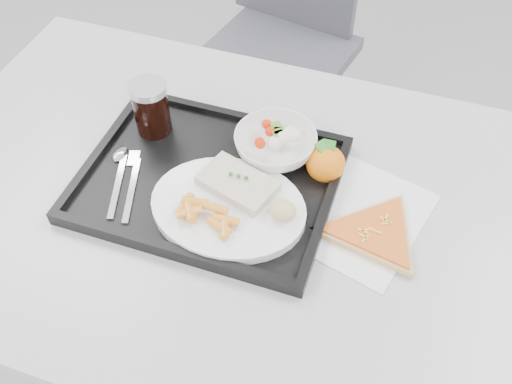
% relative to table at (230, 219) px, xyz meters
% --- Properties ---
extents(table, '(1.20, 0.80, 0.75)m').
position_rel_table_xyz_m(table, '(0.00, 0.00, 0.00)').
color(table, '#B3B3B5').
rests_on(table, ground).
extents(chair, '(0.49, 0.49, 0.93)m').
position_rel_table_xyz_m(chair, '(-0.16, 0.89, -0.15)').
color(chair, '#3B3B43').
rests_on(chair, ground).
extents(tray, '(0.45, 0.35, 0.03)m').
position_rel_table_xyz_m(tray, '(-0.04, 0.02, 0.08)').
color(tray, black).
rests_on(tray, table).
extents(dinner_plate, '(0.27, 0.27, 0.02)m').
position_rel_table_xyz_m(dinner_plate, '(0.02, -0.04, 0.09)').
color(dinner_plate, white).
rests_on(dinner_plate, tray).
extents(fish_fillet, '(0.15, 0.11, 0.03)m').
position_rel_table_xyz_m(fish_fillet, '(0.02, 0.00, 0.11)').
color(fish_fillet, beige).
rests_on(fish_fillet, dinner_plate).
extents(bread_roll, '(0.05, 0.04, 0.03)m').
position_rel_table_xyz_m(bread_roll, '(0.11, -0.04, 0.12)').
color(bread_roll, beige).
rests_on(bread_roll, dinner_plate).
extents(salad_bowl, '(0.15, 0.15, 0.05)m').
position_rel_table_xyz_m(salad_bowl, '(0.05, 0.11, 0.11)').
color(salad_bowl, white).
rests_on(salad_bowl, tray).
extents(cola_glass, '(0.07, 0.07, 0.11)m').
position_rel_table_xyz_m(cola_glass, '(-0.19, 0.10, 0.14)').
color(cola_glass, black).
rests_on(cola_glass, tray).
extents(cutlery, '(0.11, 0.17, 0.01)m').
position_rel_table_xyz_m(cutlery, '(-0.19, -0.03, 0.08)').
color(cutlery, silver).
rests_on(cutlery, tray).
extents(napkin, '(0.30, 0.30, 0.00)m').
position_rel_table_xyz_m(napkin, '(0.21, 0.04, 0.07)').
color(napkin, white).
rests_on(napkin, table).
extents(tangerine, '(0.09, 0.09, 0.07)m').
position_rel_table_xyz_m(tangerine, '(0.15, 0.10, 0.10)').
color(tangerine, orange).
rests_on(tangerine, napkin).
extents(pizza_slice, '(0.27, 0.27, 0.02)m').
position_rel_table_xyz_m(pizza_slice, '(0.26, -0.00, 0.08)').
color(pizza_slice, tan).
rests_on(pizza_slice, napkin).
extents(carrot_pile, '(0.11, 0.07, 0.02)m').
position_rel_table_xyz_m(carrot_pile, '(-0.01, -0.08, 0.11)').
color(carrot_pile, orange).
rests_on(carrot_pile, dinner_plate).
extents(salad_contents, '(0.08, 0.07, 0.02)m').
position_rel_table_xyz_m(salad_contents, '(0.06, 0.13, 0.12)').
color(salad_contents, red).
rests_on(salad_contents, salad_bowl).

